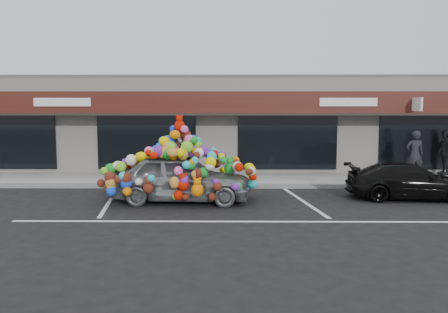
{
  "coord_description": "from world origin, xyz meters",
  "views": [
    {
      "loc": [
        0.47,
        -13.08,
        2.79
      ],
      "look_at": [
        0.34,
        1.4,
        1.27
      ],
      "focal_mm": 35.0,
      "sensor_mm": 36.0,
      "label": 1
    }
  ],
  "objects_px": {
    "black_sedan": "(410,181)",
    "pedestrian_a": "(415,155)",
    "pedestrian_c": "(445,152)",
    "toy_car": "(180,172)"
  },
  "relations": [
    {
      "from": "black_sedan",
      "to": "pedestrian_c",
      "type": "distance_m",
      "value": 5.37
    },
    {
      "from": "toy_car",
      "to": "pedestrian_a",
      "type": "height_order",
      "value": "toy_car"
    },
    {
      "from": "black_sedan",
      "to": "pedestrian_a",
      "type": "xyz_separation_m",
      "value": [
        1.54,
        3.3,
        0.52
      ]
    },
    {
      "from": "toy_car",
      "to": "pedestrian_c",
      "type": "height_order",
      "value": "toy_car"
    },
    {
      "from": "pedestrian_a",
      "to": "toy_car",
      "type": "bearing_deg",
      "value": 26.35
    },
    {
      "from": "black_sedan",
      "to": "pedestrian_a",
      "type": "bearing_deg",
      "value": -20.8
    },
    {
      "from": "black_sedan",
      "to": "pedestrian_a",
      "type": "height_order",
      "value": "pedestrian_a"
    },
    {
      "from": "pedestrian_c",
      "to": "black_sedan",
      "type": "bearing_deg",
      "value": -40.7
    },
    {
      "from": "toy_car",
      "to": "pedestrian_a",
      "type": "bearing_deg",
      "value": -64.03
    },
    {
      "from": "pedestrian_c",
      "to": "pedestrian_a",
      "type": "bearing_deg",
      "value": -63.46
    }
  ]
}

